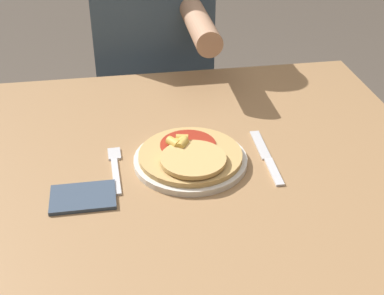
{
  "coord_description": "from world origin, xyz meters",
  "views": [
    {
      "loc": [
        -0.15,
        -0.95,
        1.4
      ],
      "look_at": [
        0.0,
        0.01,
        0.79
      ],
      "focal_mm": 50.0,
      "sensor_mm": 36.0,
      "label": 1
    }
  ],
  "objects_px": {
    "dining_table": "(191,203)",
    "plate": "(192,160)",
    "fork": "(115,167)",
    "pizza": "(192,155)",
    "person_diner": "(153,53)",
    "knife": "(267,157)"
  },
  "relations": [
    {
      "from": "dining_table",
      "to": "plate",
      "type": "distance_m",
      "value": 0.11
    },
    {
      "from": "fork",
      "to": "dining_table",
      "type": "bearing_deg",
      "value": -5.84
    },
    {
      "from": "plate",
      "to": "pizza",
      "type": "xyz_separation_m",
      "value": [
        -0.0,
        -0.0,
        0.02
      ]
    },
    {
      "from": "dining_table",
      "to": "person_diner",
      "type": "distance_m",
      "value": 0.71
    },
    {
      "from": "plate",
      "to": "fork",
      "type": "height_order",
      "value": "plate"
    },
    {
      "from": "knife",
      "to": "person_diner",
      "type": "relative_size",
      "value": 0.18
    },
    {
      "from": "dining_table",
      "to": "knife",
      "type": "distance_m",
      "value": 0.2
    },
    {
      "from": "dining_table",
      "to": "knife",
      "type": "height_order",
      "value": "knife"
    },
    {
      "from": "plate",
      "to": "person_diner",
      "type": "height_order",
      "value": "person_diner"
    },
    {
      "from": "plate",
      "to": "knife",
      "type": "xyz_separation_m",
      "value": [
        0.17,
        -0.01,
        -0.0
      ]
    },
    {
      "from": "person_diner",
      "to": "dining_table",
      "type": "bearing_deg",
      "value": -89.03
    },
    {
      "from": "pizza",
      "to": "fork",
      "type": "height_order",
      "value": "pizza"
    },
    {
      "from": "fork",
      "to": "knife",
      "type": "distance_m",
      "value": 0.33
    },
    {
      "from": "dining_table",
      "to": "pizza",
      "type": "xyz_separation_m",
      "value": [
        0.0,
        0.0,
        0.13
      ]
    },
    {
      "from": "dining_table",
      "to": "fork",
      "type": "xyz_separation_m",
      "value": [
        -0.16,
        0.02,
        0.11
      ]
    },
    {
      "from": "dining_table",
      "to": "pizza",
      "type": "distance_m",
      "value": 0.13
    },
    {
      "from": "plate",
      "to": "person_diner",
      "type": "bearing_deg",
      "value": 91.26
    },
    {
      "from": "dining_table",
      "to": "person_diner",
      "type": "relative_size",
      "value": 0.89
    },
    {
      "from": "pizza",
      "to": "knife",
      "type": "relative_size",
      "value": 1.03
    },
    {
      "from": "dining_table",
      "to": "person_diner",
      "type": "bearing_deg",
      "value": 90.97
    },
    {
      "from": "plate",
      "to": "pizza",
      "type": "bearing_deg",
      "value": -106.79
    },
    {
      "from": "plate",
      "to": "fork",
      "type": "xyz_separation_m",
      "value": [
        -0.17,
        0.01,
        -0.0
      ]
    }
  ]
}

